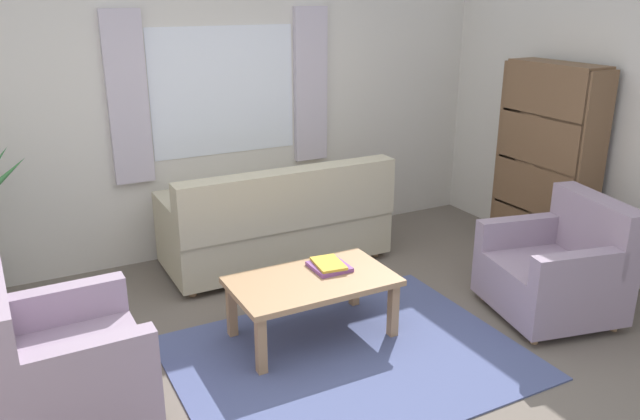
% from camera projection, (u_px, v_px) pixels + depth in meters
% --- Properties ---
extents(ground_plane, '(6.24, 6.24, 0.00)m').
position_uv_depth(ground_plane, '(349.00, 359.00, 4.13)').
color(ground_plane, '#6B6056').
extents(wall_back, '(5.32, 0.12, 2.60)m').
position_uv_depth(wall_back, '(223.00, 107.00, 5.59)').
color(wall_back, silver).
rests_on(wall_back, ground_plane).
extents(window_with_curtains, '(1.98, 0.07, 1.40)m').
position_uv_depth(window_with_curtains, '(225.00, 92.00, 5.47)').
color(window_with_curtains, white).
extents(area_rug, '(2.20, 1.71, 0.01)m').
position_uv_depth(area_rug, '(349.00, 358.00, 4.12)').
color(area_rug, '#4C5684').
rests_on(area_rug, ground_plane).
extents(couch, '(1.90, 0.82, 0.92)m').
position_uv_depth(couch, '(278.00, 225.00, 5.43)').
color(couch, '#BCB293').
rests_on(couch, ground_plane).
extents(armchair_left, '(0.84, 0.86, 0.88)m').
position_uv_depth(armchair_left, '(57.00, 364.00, 3.43)').
color(armchair_left, '#998499').
rests_on(armchair_left, ground_plane).
extents(armchair_right, '(0.98, 0.99, 0.88)m').
position_uv_depth(armchair_right, '(559.00, 269.00, 4.60)').
color(armchair_right, '#998499').
rests_on(armchair_right, ground_plane).
extents(coffee_table, '(1.10, 0.64, 0.44)m').
position_uv_depth(coffee_table, '(312.00, 286.00, 4.27)').
color(coffee_table, '#A87F56').
rests_on(coffee_table, ground_plane).
extents(book_stack_on_table, '(0.25, 0.29, 0.05)m').
position_uv_depth(book_stack_on_table, '(329.00, 266.00, 4.40)').
color(book_stack_on_table, '#7F478C').
rests_on(book_stack_on_table, coffee_table).
extents(bookshelf, '(0.30, 0.94, 1.72)m').
position_uv_depth(bookshelf, '(548.00, 161.00, 5.42)').
color(bookshelf, brown).
rests_on(bookshelf, ground_plane).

